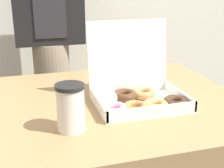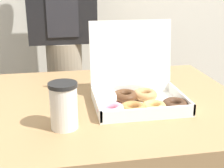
{
  "view_description": "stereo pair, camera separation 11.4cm",
  "coord_description": "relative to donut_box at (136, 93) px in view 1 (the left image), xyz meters",
  "views": [
    {
      "loc": [
        -0.32,
        -1.07,
        1.18
      ],
      "look_at": [
        -0.02,
        -0.03,
        0.82
      ],
      "focal_mm": 50.0,
      "sensor_mm": 36.0,
      "label": 1
    },
    {
      "loc": [
        -0.21,
        -1.09,
        1.18
      ],
      "look_at": [
        -0.02,
        -0.03,
        0.82
      ],
      "focal_mm": 50.0,
      "sensor_mm": 36.0,
      "label": 2
    }
  ],
  "objects": [
    {
      "name": "donut_box",
      "position": [
        0.0,
        0.0,
        0.0
      ],
      "size": [
        0.35,
        0.29,
        0.29
      ],
      "color": "white",
      "rests_on": "table"
    },
    {
      "name": "coffee_cup",
      "position": [
        -0.26,
        -0.14,
        0.03
      ],
      "size": [
        0.09,
        0.09,
        0.15
      ],
      "color": "silver",
      "rests_on": "table"
    },
    {
      "name": "person_customer",
      "position": [
        -0.23,
        0.74,
        0.09
      ],
      "size": [
        0.37,
        0.21,
        1.59
      ],
      "color": "gray",
      "rests_on": "ground_plane"
    }
  ]
}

